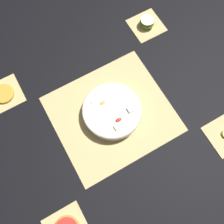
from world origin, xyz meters
The scene contains 7 objects.
ground_plane centered at (0.00, 0.00, 0.00)m, with size 6.00×6.00×0.00m, color black.
bamboo_mat_center centered at (0.00, 0.00, 0.00)m, with size 0.47×0.43×0.01m.
coaster_mat_near_left centered at (-0.36, -0.30, 0.00)m, with size 0.14×0.14×0.01m.
coaster_mat_near_right centered at (0.36, -0.30, 0.00)m, with size 0.14×0.14×0.01m.
fruit_salad_bowl centered at (0.00, 0.00, 0.04)m, with size 0.24×0.24×0.06m.
apple_half centered at (-0.36, -0.30, 0.03)m, with size 0.07×0.07×0.04m.
orange_slice_whole centered at (0.36, -0.30, 0.01)m, with size 0.09×0.09×0.01m.
Camera 1 is at (0.17, 0.30, 1.03)m, focal length 42.00 mm.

